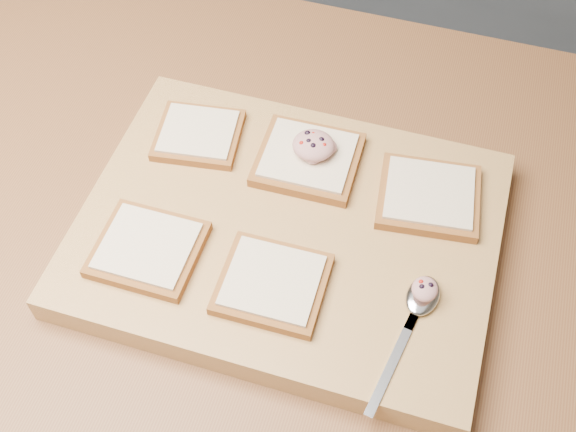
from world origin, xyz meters
name	(u,v)px	position (x,y,z in m)	size (l,w,h in m)	color
ground	(254,419)	(0.00, 0.00, 0.00)	(4.00, 4.00, 0.00)	#515459
island_counter	(245,333)	(0.00, 0.00, 0.45)	(2.00, 0.80, 0.90)	slate
cutting_board	(288,233)	(0.10, -0.07, 0.92)	(0.51, 0.38, 0.04)	tan
bread_far_left	(198,134)	(-0.05, 0.03, 0.95)	(0.12, 0.11, 0.02)	#955426
bread_far_center	(308,159)	(0.10, 0.03, 0.95)	(0.13, 0.12, 0.02)	#955426
bread_far_right	(429,196)	(0.26, 0.02, 0.95)	(0.14, 0.13, 0.02)	#955426
bread_near_left	(148,249)	(-0.04, -0.15, 0.95)	(0.12, 0.11, 0.02)	#955426
bread_near_center	(272,283)	(0.11, -0.16, 0.95)	(0.12, 0.11, 0.02)	#955426
tuna_salad_dollop	(313,145)	(0.11, 0.04, 0.97)	(0.05, 0.05, 0.03)	tan
spoon	(419,305)	(0.28, -0.13, 0.95)	(0.06, 0.19, 0.01)	silver
spoon_salad	(425,289)	(0.28, -0.12, 0.96)	(0.03, 0.03, 0.02)	tan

